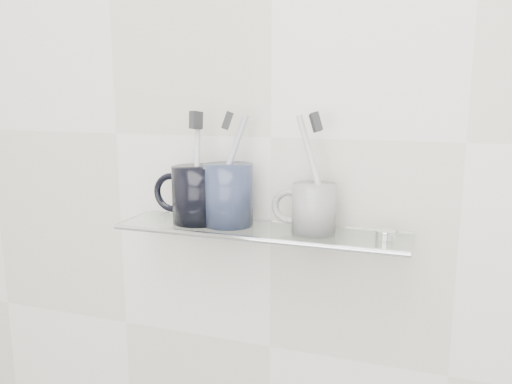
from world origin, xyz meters
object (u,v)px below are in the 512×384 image
at_px(mug_center, 228,195).
at_px(mug_right, 314,208).
at_px(shelf_glass, 260,230).
at_px(mug_left, 198,194).

height_order(mug_center, mug_right, mug_center).
relative_size(shelf_glass, mug_left, 4.96).
height_order(shelf_glass, mug_right, mug_right).
bearing_deg(mug_left, shelf_glass, -17.83).
bearing_deg(mug_center, mug_right, -7.36).
distance_m(mug_left, mug_center, 0.06).
xyz_separation_m(shelf_glass, mug_left, (-0.12, 0.00, 0.05)).
bearing_deg(mug_left, mug_right, -15.40).
relative_size(mug_left, mug_right, 1.24).
bearing_deg(mug_right, mug_center, 171.44).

